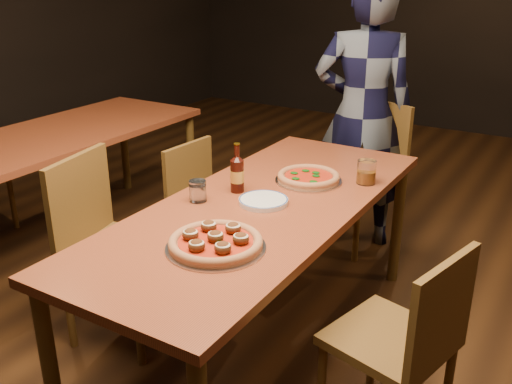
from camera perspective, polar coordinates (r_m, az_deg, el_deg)
The scene contains 14 objects.
ground at distance 2.89m, azimuth 0.53°, elevation -14.96°, with size 9.00×9.00×0.00m, color black.
table_main at distance 2.55m, azimuth 0.59°, elevation -2.61°, with size 0.80×2.00×0.75m.
table_left at distance 3.83m, azimuth -19.42°, elevation 4.57°, with size 0.80×2.00×0.75m.
chair_main_nw at distance 2.80m, azimuth -13.34°, elevation -5.43°, with size 0.45×0.45×0.95m, color brown, non-canonical shape.
chair_main_sw at distance 3.25m, azimuth -4.22°, elevation -2.10°, with size 0.39×0.39×0.83m, color brown, non-canonical shape.
chair_main_e at distance 2.25m, azimuth 13.21°, elevation -14.00°, with size 0.40×0.40×0.87m, color brown, non-canonical shape.
chair_end at distance 3.72m, azimuth 10.08°, elevation 1.85°, with size 0.45×0.45×0.97m, color brown, non-canonical shape.
pizza_meatball at distance 2.12m, azimuth -4.06°, elevation -5.01°, with size 0.37×0.37×0.07m.
pizza_margherita at distance 2.78m, azimuth 5.27°, elevation 1.49°, with size 0.32×0.32×0.04m.
plate_stack at distance 2.51m, azimuth 0.75°, elevation -0.91°, with size 0.22×0.22×0.02m, color white.
beer_bottle at distance 2.62m, azimuth -1.90°, elevation 1.72°, with size 0.06×0.06×0.23m.
water_glass at distance 2.54m, azimuth -5.85°, elevation 0.10°, with size 0.08×0.08×0.10m, color white.
amber_glass at distance 2.78m, azimuth 10.98°, elevation 1.97°, with size 0.09×0.09×0.11m, color #A85913.
diner at distance 3.67m, azimuth 10.63°, elevation 7.61°, with size 0.62×0.41×1.71m, color black.
Camera 1 is at (1.18, -2.00, 1.73)m, focal length 40.00 mm.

